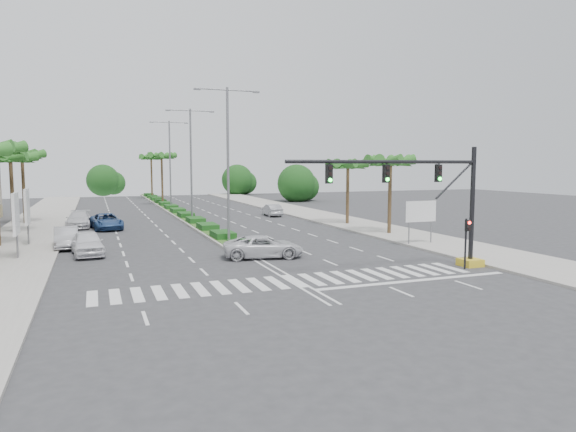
% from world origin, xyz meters
% --- Properties ---
extents(ground, '(160.00, 160.00, 0.00)m').
position_xyz_m(ground, '(0.00, 0.00, 0.00)').
color(ground, '#333335').
rests_on(ground, ground).
extents(footpath_right, '(6.00, 120.00, 0.15)m').
position_xyz_m(footpath_right, '(15.20, 20.00, 0.07)').
color(footpath_right, gray).
rests_on(footpath_right, ground).
extents(footpath_left, '(6.00, 120.00, 0.15)m').
position_xyz_m(footpath_left, '(-15.20, 20.00, 0.07)').
color(footpath_left, gray).
rests_on(footpath_left, ground).
extents(median, '(2.20, 75.00, 0.20)m').
position_xyz_m(median, '(0.00, 45.00, 0.10)').
color(median, gray).
rests_on(median, ground).
extents(median_grass, '(1.80, 75.00, 0.04)m').
position_xyz_m(median_grass, '(0.00, 45.00, 0.22)').
color(median_grass, '#2F551D').
rests_on(median_grass, median).
extents(signal_gantry, '(12.60, 1.20, 7.20)m').
position_xyz_m(signal_gantry, '(9.27, -0.00, 3.46)').
color(signal_gantry, gold).
rests_on(signal_gantry, ground).
extents(pedestrian_signal, '(0.28, 0.36, 3.00)m').
position_xyz_m(pedestrian_signal, '(10.60, -0.68, 2.04)').
color(pedestrian_signal, black).
rests_on(pedestrian_signal, ground).
extents(direction_sign, '(2.70, 0.11, 3.40)m').
position_xyz_m(direction_sign, '(13.50, 7.99, 2.45)').
color(direction_sign, slate).
rests_on(direction_sign, ground).
extents(billboard_near, '(0.18, 2.10, 4.35)m').
position_xyz_m(billboard_near, '(-14.50, 12.00, 2.96)').
color(billboard_near, slate).
rests_on(billboard_near, ground).
extents(billboard_far, '(0.18, 2.10, 4.35)m').
position_xyz_m(billboard_far, '(-14.50, 18.00, 2.96)').
color(billboard_far, slate).
rests_on(billboard_far, ground).
extents(palm_left_far, '(4.57, 4.68, 7.35)m').
position_xyz_m(palm_left_far, '(-16.50, 26.00, 6.50)').
color(palm_left_far, brown).
rests_on(palm_left_far, ground).
extents(palm_left_end, '(4.57, 4.68, 7.75)m').
position_xyz_m(palm_left_end, '(-16.50, 34.00, 6.88)').
color(palm_left_end, brown).
rests_on(palm_left_end, ground).
extents(palm_right_near, '(4.57, 4.68, 7.05)m').
position_xyz_m(palm_right_near, '(14.50, 14.00, 6.20)').
color(palm_right_near, brown).
rests_on(palm_right_near, ground).
extents(palm_right_far, '(4.57, 4.68, 6.75)m').
position_xyz_m(palm_right_far, '(14.50, 22.00, 5.91)').
color(palm_right_far, brown).
rests_on(palm_right_far, ground).
extents(palm_median_a, '(4.57, 4.68, 8.05)m').
position_xyz_m(palm_median_a, '(0.00, 55.00, 7.17)').
color(palm_median_a, brown).
rests_on(palm_median_a, ground).
extents(palm_median_b, '(4.57, 4.68, 8.05)m').
position_xyz_m(palm_median_b, '(0.00, 70.00, 7.17)').
color(palm_median_b, brown).
rests_on(palm_median_b, ground).
extents(streetlight_near, '(5.10, 0.25, 12.00)m').
position_xyz_m(streetlight_near, '(0.00, 14.00, 6.81)').
color(streetlight_near, slate).
rests_on(streetlight_near, ground).
extents(streetlight_mid, '(5.10, 0.25, 12.00)m').
position_xyz_m(streetlight_mid, '(0.00, 30.00, 6.81)').
color(streetlight_mid, slate).
rests_on(streetlight_mid, ground).
extents(streetlight_far, '(5.10, 0.25, 12.00)m').
position_xyz_m(streetlight_far, '(0.00, 46.00, 6.81)').
color(streetlight_far, slate).
rests_on(streetlight_far, ground).
extents(car_parked_a, '(2.39, 5.01, 1.65)m').
position_xyz_m(car_parked_a, '(-10.29, 12.27, 0.83)').
color(car_parked_a, silver).
rests_on(car_parked_a, ground).
extents(car_parked_b, '(1.87, 4.76, 1.54)m').
position_xyz_m(car_parked_b, '(-11.80, 16.10, 0.77)').
color(car_parked_b, '#B9B8BD').
rests_on(car_parked_b, ground).
extents(car_parked_c, '(3.20, 5.74, 1.52)m').
position_xyz_m(car_parked_c, '(-8.74, 26.71, 0.76)').
color(car_parked_c, navy).
rests_on(car_parked_c, ground).
extents(car_parked_d, '(2.45, 5.51, 1.57)m').
position_xyz_m(car_parked_d, '(-11.24, 29.14, 0.79)').
color(car_parked_d, silver).
rests_on(car_parked_d, ground).
extents(car_crossing, '(5.65, 3.37, 1.47)m').
position_xyz_m(car_crossing, '(0.63, 7.15, 0.74)').
color(car_crossing, silver).
rests_on(car_crossing, ground).
extents(car_right, '(1.63, 4.37, 1.43)m').
position_xyz_m(car_right, '(10.20, 33.31, 0.71)').
color(car_right, '#B5B5BA').
rests_on(car_right, ground).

